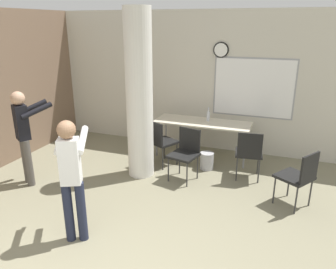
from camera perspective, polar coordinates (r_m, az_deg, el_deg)
The scene contains 11 objects.
wall_back at distance 6.78m, azimuth 8.35°, elevation 8.96°, with size 8.00×0.15×2.80m.
support_pillar at distance 5.45m, azimuth -5.03°, elevation 6.65°, with size 0.45×0.45×2.80m.
folding_table at distance 6.40m, azimuth 6.05°, elevation 1.81°, with size 1.85×0.65×0.73m.
bottle_on_table at distance 6.43m, azimuth 7.04°, elevation 3.26°, with size 0.06×0.06×0.27m.
waste_bin at distance 6.05m, azimuth 6.77°, elevation -4.56°, with size 0.25×0.25×0.31m.
chair_mid_room at distance 5.02m, azimuth 21.89°, elevation -6.55°, with size 0.61×0.61×0.87m.
chair_table_right at distance 5.64m, azimuth 13.92°, elevation -2.86°, with size 0.50×0.50×0.87m.
chair_table_left at distance 6.02m, azimuth -1.31°, elevation -0.90°, with size 0.59×0.59×0.87m.
chair_table_front at distance 5.51m, azimuth 3.08°, elevation -2.84°, with size 0.53×0.53×0.87m.
person_watching_back at distance 5.68m, azimuth -23.75°, elevation 0.55°, with size 0.54×0.62×1.56m.
person_playing_front at distance 3.99m, azimuth -16.49°, elevation -6.29°, with size 0.51×0.62×1.54m.
Camera 1 is at (1.40, -1.48, 2.55)m, focal length 35.00 mm.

